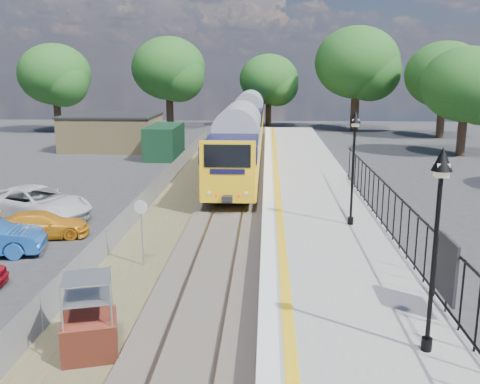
# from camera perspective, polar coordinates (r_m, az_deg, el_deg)

# --- Properties ---
(ground) EXTENTS (120.00, 120.00, 0.00)m
(ground) POSITION_cam_1_polar(r_m,az_deg,el_deg) (16.76, -3.86, -11.96)
(ground) COLOR #2D2D30
(ground) RESTS_ON ground
(track_bed) EXTENTS (5.90, 80.00, 0.29)m
(track_bed) POSITION_cam_1_polar(r_m,az_deg,el_deg) (25.83, -2.41, -2.68)
(track_bed) COLOR #473F38
(track_bed) RESTS_ON ground
(platform) EXTENTS (5.00, 70.00, 0.90)m
(platform) POSITION_cam_1_polar(r_m,az_deg,el_deg) (24.13, 8.35, -3.06)
(platform) COLOR gray
(platform) RESTS_ON ground
(platform_edge) EXTENTS (0.90, 70.00, 0.01)m
(platform_edge) POSITION_cam_1_polar(r_m,az_deg,el_deg) (23.90, 3.45, -1.97)
(platform_edge) COLOR silver
(platform_edge) RESTS_ON platform
(victorian_lamp_south) EXTENTS (0.44, 0.44, 4.60)m
(victorian_lamp_south) POSITION_cam_1_polar(r_m,az_deg,el_deg) (11.99, 20.44, -1.17)
(victorian_lamp_south) COLOR black
(victorian_lamp_south) RESTS_ON platform
(victorian_lamp_north) EXTENTS (0.44, 0.44, 4.60)m
(victorian_lamp_north) POSITION_cam_1_polar(r_m,az_deg,el_deg) (21.54, 12.09, 5.33)
(victorian_lamp_north) COLOR black
(victorian_lamp_north) RESTS_ON platform
(palisade_fence) EXTENTS (0.12, 26.00, 2.00)m
(palisade_fence) POSITION_cam_1_polar(r_m,az_deg,el_deg) (18.69, 17.31, -3.86)
(palisade_fence) COLOR black
(palisade_fence) RESTS_ON platform
(wire_fence) EXTENTS (0.06, 52.00, 1.20)m
(wire_fence) POSITION_cam_1_polar(r_m,az_deg,el_deg) (28.50, -9.47, -0.30)
(wire_fence) COLOR #999EA3
(wire_fence) RESTS_ON ground
(outbuilding) EXTENTS (10.80, 10.10, 3.12)m
(outbuilding) POSITION_cam_1_polar(r_m,az_deg,el_deg) (48.35, -12.51, 6.10)
(outbuilding) COLOR tan
(outbuilding) RESTS_ON ground
(tree_line) EXTENTS (56.80, 43.80, 11.88)m
(tree_line) POSITION_cam_1_polar(r_m,az_deg,el_deg) (57.09, 2.50, 12.52)
(tree_line) COLOR #332319
(tree_line) RESTS_ON ground
(train) EXTENTS (2.82, 40.83, 3.51)m
(train) POSITION_cam_1_polar(r_m,az_deg,el_deg) (45.76, 0.56, 7.06)
(train) COLOR yellow
(train) RESTS_ON ground
(brick_plinth) EXTENTS (1.65, 1.65, 2.15)m
(brick_plinth) POSITION_cam_1_polar(r_m,az_deg,el_deg) (14.13, -15.83, -12.80)
(brick_plinth) COLOR maroon
(brick_plinth) RESTS_ON ground
(speed_sign) EXTENTS (0.50, 0.16, 2.51)m
(speed_sign) POSITION_cam_1_polar(r_m,az_deg,el_deg) (19.54, -10.48, -3.22)
(speed_sign) COLOR #999EA3
(speed_sign) RESTS_ON ground
(car_yellow) EXTENTS (4.18, 2.49, 1.13)m
(car_yellow) POSITION_cam_1_polar(r_m,az_deg,el_deg) (24.38, -20.39, -3.30)
(car_yellow) COLOR orange
(car_yellow) RESTS_ON ground
(car_white) EXTENTS (6.23, 4.59, 1.57)m
(car_white) POSITION_cam_1_polar(r_m,az_deg,el_deg) (27.44, -20.92, -1.11)
(car_white) COLOR silver
(car_white) RESTS_ON ground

